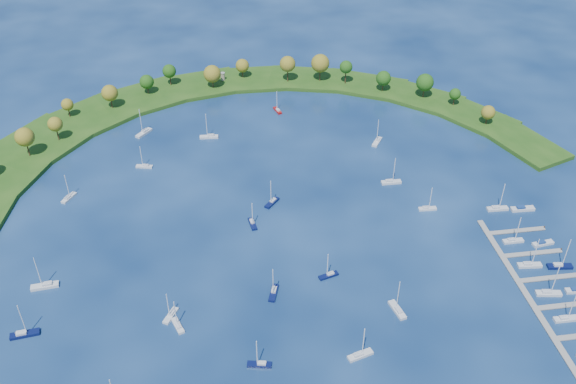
{
  "coord_description": "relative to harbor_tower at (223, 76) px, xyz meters",
  "views": [
    {
      "loc": [
        -24.56,
        -199.87,
        153.68
      ],
      "look_at": [
        5.0,
        5.0,
        4.0
      ],
      "focal_mm": 38.88,
      "sensor_mm": 36.0,
      "label": 1
    }
  ],
  "objects": [
    {
      "name": "ground",
      "position": [
        15.11,
        -117.64,
        -4.26
      ],
      "size": [
        700.0,
        700.0,
        0.0
      ],
      "primitive_type": "plane",
      "color": "#071C42",
      "rests_on": "ground"
    },
    {
      "name": "breakwater",
      "position": [
        -31.22,
        -68.92,
        -3.27
      ],
      "size": [
        286.74,
        247.64,
        2.0
      ],
      "color": "#204913",
      "rests_on": "ground"
    },
    {
      "name": "breakwater_trees",
      "position": [
        6.83,
        -27.94,
        6.4
      ],
      "size": [
        238.24,
        91.72,
        15.39
      ],
      "color": "#382314",
      "rests_on": "breakwater"
    },
    {
      "name": "harbor_tower",
      "position": [
        0.0,
        0.0,
        0.0
      ],
      "size": [
        2.6,
        2.6,
        4.42
      ],
      "color": "gray",
      "rests_on": "breakwater"
    },
    {
      "name": "dock_system",
      "position": [
        100.41,
        -178.64,
        -3.91
      ],
      "size": [
        24.28,
        82.0,
        1.6
      ],
      "color": "gray",
      "rests_on": "ground"
    },
    {
      "name": "moored_boat_0",
      "position": [
        -41.16,
        -49.75,
        -3.3
      ],
      "size": [
        8.01,
        9.08,
        13.97
      ],
      "rotation": [
        0.0,
        0.0,
        4.04
      ],
      "color": "silver",
      "rests_on": "ground"
    },
    {
      "name": "moored_boat_1",
      "position": [
        -39.72,
        -79.47,
        -3.39
      ],
      "size": [
        7.66,
        3.76,
        10.85
      ],
      "rotation": [
        0.0,
        0.0,
        2.9
      ],
      "color": "silver",
      "rests_on": "ground"
    },
    {
      "name": "moored_boat_2",
      "position": [
        -10.11,
        -57.92,
        -3.33
      ],
      "size": [
        8.97,
        3.13,
        12.95
      ],
      "rotation": [
        0.0,
        0.0,
        3.07
      ],
      "color": "silver",
      "rests_on": "ground"
    },
    {
      "name": "moored_boat_3",
      "position": [
        68.29,
        -73.76,
        -3.33
      ],
      "size": [
        6.74,
        8.63,
        12.78
      ],
      "rotation": [
        0.0,
        0.0,
        4.14
      ],
      "color": "silver",
      "rests_on": "ground"
    },
    {
      "name": "moored_boat_4",
      "position": [
        30.51,
        -196.04,
        -3.35
      ],
      "size": [
        8.55,
        4.54,
        12.1
      ],
      "rotation": [
        0.0,
        0.0,
        0.29
      ],
      "color": "silver",
      "rests_on": "ground"
    },
    {
      "name": "moored_boat_5",
      "position": [
        47.22,
        -179.49,
        -3.33
      ],
      "size": [
        4.35,
        9.03,
        12.79
      ],
      "rotation": [
        0.0,
        0.0,
        1.8
      ],
      "color": "silver",
      "rests_on": "ground"
    },
    {
      "name": "moored_boat_6",
      "position": [
        75.05,
        -127.26,
        -3.39
      ],
      "size": [
        7.37,
        2.33,
        10.73
      ],
      "rotation": [
        0.0,
        0.0,
        6.24
      ],
      "color": "silver",
      "rests_on": "ground"
    },
    {
      "name": "moored_boat_7",
      "position": [
        -0.51,
        -195.12,
        -3.39
      ],
      "size": [
        7.74,
        3.55,
        10.98
      ],
      "rotation": [
        0.0,
        0.0,
        2.94
      ],
      "color": "#0A1140",
      "rests_on": "ground"
    },
    {
      "name": "moored_boat_8",
      "position": [
        27.85,
        -159.85,
        -3.39
      ],
      "size": [
        7.56,
        4.06,
        10.71
      ],
      "rotation": [
        0.0,
        0.0,
        3.44
      ],
      "color": "#0A1140",
      "rests_on": "ground"
    },
    {
      "name": "moored_boat_9",
      "position": [
        13.28,
        -114.23,
        -3.36
      ],
      "size": [
        6.91,
        7.54,
        11.77
      ],
      "rotation": [
        0.0,
        0.0,
        4.0
      ],
      "color": "#0A1140",
      "rests_on": "ground"
    },
    {
      "name": "moored_boat_11",
      "position": [
        25.66,
        -36.38,
        -3.38
      ],
      "size": [
        3.96,
        7.77,
        11.0
      ],
      "rotation": [
        0.0,
        0.0,
        1.83
      ],
      "color": "maroon",
      "rests_on": "ground"
    },
    {
      "name": "moored_boat_12",
      "position": [
        -70.69,
        -151.05,
        -3.3
      ],
      "size": [
        9.56,
        3.53,
        13.74
      ],
      "rotation": [
        0.0,
        0.0,
        3.24
      ],
      "color": "silver",
      "rests_on": "ground"
    },
    {
      "name": "moored_boat_13",
      "position": [
        -25.07,
        -175.88,
        -3.39
      ],
      "size": [
        4.56,
        7.6,
        10.81
      ],
      "rotation": [
        0.0,
        0.0,
        1.94
      ],
      "color": "silver",
      "rests_on": "ground"
    },
    {
      "name": "moored_boat_14",
      "position": [
        65.58,
        -107.1,
        -3.34
      ],
      "size": [
        8.65,
        2.5,
        12.67
      ],
      "rotation": [
        0.0,
        0.0,
        -0.01
      ],
      "color": "silver",
      "rests_on": "ground"
    },
    {
      "name": "moored_boat_15",
      "position": [
        -27.37,
        -171.06,
        -3.39
      ],
      "size": [
        5.37,
        7.5,
        10.89
      ],
      "rotation": [
        0.0,
        0.0,
        4.21
      ],
      "color": "silver",
      "rests_on": "ground"
    },
    {
      "name": "moored_boat_16",
      "position": [
        -73.49,
        -172.59,
        -3.32
      ],
      "size": [
        9.31,
        3.7,
        13.32
      ],
      "rotation": [
        0.0,
        0.0,
        0.13
      ],
      "color": "#0A1140",
      "rests_on": "ground"
    },
    {
      "name": "moored_boat_17",
      "position": [
        -69.77,
        -98.98,
        -3.37
      ],
      "size": [
        5.84,
        7.82,
        11.46
      ],
      "rotation": [
        0.0,
        0.0,
        1.04
      ],
      "color": "silver",
      "rests_on": "ground"
    },
    {
      "name": "moored_boat_18",
      "position": [
        7.5,
        -165.59,
        -3.36
      ],
      "size": [
        4.64,
        8.44,
        11.96
      ],
      "rotation": [
        0.0,
        0.0,
        4.4
      ],
      "color": "#0A1140",
      "rests_on": "ground"
    },
    {
      "name": "moored_boat_19",
      "position": [
        3.95,
        -126.89,
        -3.38
      ],
      "size": [
        3.14,
        7.73,
        11.03
      ],
      "rotation": [
        0.0,
        0.0,
        4.85
      ],
      "color": "#0A1140",
      "rests_on": "ground"
    },
    {
      "name": "docked_boat_2",
      "position": [
        100.63,
        -191.13,
        -3.36
      ],
      "size": [
        8.1,
        2.34,
        11.87
      ],
      "rotation": [
        0.0,
        0.0,
        -0.01
      ],
      "color": "silver",
      "rests_on": "ground"
    },
    {
      "name": "docked_boat_4",
      "position": [
        100.62,
        -179.36,
        -3.33
      ],
      "size": [
        9.0,
        3.79,
        12.83
      ],
      "rotation": [
        0.0,
        0.0,
        -0.16
      ],
      "color": "silver",
      "rests_on": "ground"
    },
    {
      "name": "docked_boat_6",
      "position": [
        100.62,
        -165.05,
        -3.33
      ],
      "size": [
        8.88,
        3.26,
        12.77
      ],
      "rotation": [
        0.0,
        0.0,
        -0.1
      ],
      "color": "silver",
      "rests_on": "ground"
    },
    {
      "name": "docked_boat_7",
      "position": [
        111.11,
        -167.19,
        -3.32
      ],
      "size": [
        9.18,
        3.57,
        13.15
      ],
      "rotation": [
        0.0,
        0.0,
        -0.12
      ],
      "color": "#0A1140",
      "rests_on": "ground"
    },
    {
      "name": "docked_boat_8",
      "position": [
        100.63,
        -151.35,
        -3.37
      ],
      "size": [
        7.91,
        2.23,
        11.62
      ],
      "rotation": [
        0.0,
        0.0,
        0.0
      ],
      "color": "silver",
      "rests_on": "ground"
    },
    {
      "name": "docked_boat_9",
      "position": [
        111.09,
        -154.36,
        -3.64
      ],
      "size": [
        8.55,
        3.36,
        1.7
      ],
      "rotation": [
        0.0,
        0.0,
        0.13
      ],
      "color": "silver",
      "rests_on": "ground"
    },
    {
      "name": "docked_boat_10",
      "position": [
        103.02,
        -131.42,
        -3.34
      ],
      "size": [
        8.69,
        2.65,
        12.68
      ],
      "rotation": [
        0.0,
        0.0,
        -0.03
      ],
      "color": "silver",
      "rests_on": "ground"
    },
    {
      "name": "docked_boat_11",
      "position": [
        112.97,
        -133.04,
        -3.54
      ],
      "size": [
        9.69,
        3.01,
        1.96
      ],
      "rotation": [
        0.0,
        0.0,
        -0.03
      ],
      "color": "silver",
      "rests_on": "ground"
    }
  ]
}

